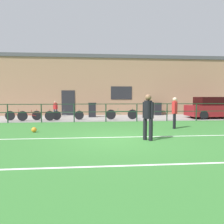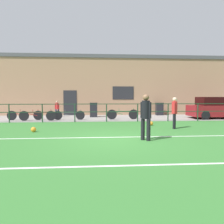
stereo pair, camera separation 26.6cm
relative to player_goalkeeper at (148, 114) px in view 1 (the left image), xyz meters
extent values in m
cube|color=#387A33|center=(-1.08, 0.31, -0.98)|extent=(60.00, 44.00, 0.04)
cube|color=white|center=(-1.08, 0.73, -0.96)|extent=(36.00, 0.11, 0.00)
cube|color=white|center=(-1.08, -3.03, -0.96)|extent=(36.00, 0.11, 0.00)
cube|color=gray|center=(-1.08, 8.81, -0.95)|extent=(48.00, 5.00, 0.02)
cylinder|color=#193823|center=(-7.08, 6.31, -0.39)|extent=(0.07, 0.07, 1.15)
cylinder|color=#193823|center=(-5.08, 6.31, -0.39)|extent=(0.07, 0.07, 1.15)
cylinder|color=#193823|center=(-3.08, 6.31, -0.39)|extent=(0.07, 0.07, 1.15)
cylinder|color=#193823|center=(-1.08, 6.31, -0.39)|extent=(0.07, 0.07, 1.15)
cylinder|color=#193823|center=(0.92, 6.31, -0.39)|extent=(0.07, 0.07, 1.15)
cylinder|color=#193823|center=(2.92, 6.31, -0.39)|extent=(0.07, 0.07, 1.15)
cylinder|color=#193823|center=(4.92, 6.31, -0.39)|extent=(0.07, 0.07, 1.15)
cube|color=#193823|center=(-1.08, 6.31, 0.16)|extent=(36.00, 0.04, 0.04)
cube|color=#193823|center=(-1.08, 6.31, -0.33)|extent=(36.00, 0.04, 0.04)
cube|color=#A37A5B|center=(-1.08, 12.51, 1.45)|extent=(28.00, 2.40, 4.83)
cube|color=#232328|center=(-3.85, 11.29, 0.09)|extent=(1.10, 0.04, 2.10)
cube|color=#232328|center=(0.63, 11.29, 0.93)|extent=(1.80, 0.04, 1.10)
cube|color=#4C4C51|center=(-1.08, 12.51, 4.01)|extent=(28.00, 2.56, 0.30)
cylinder|color=black|center=(0.08, -0.09, -0.56)|extent=(0.15, 0.15, 0.80)
cylinder|color=black|center=(-0.08, 0.09, -0.56)|extent=(0.15, 0.15, 0.80)
cylinder|color=black|center=(0.00, 0.00, 0.17)|extent=(0.30, 0.30, 0.66)
sphere|color=brown|center=(0.00, 0.00, 0.62)|extent=(0.23, 0.23, 0.23)
cylinder|color=black|center=(0.12, -0.13, 0.16)|extent=(0.10, 0.10, 0.59)
cylinder|color=black|center=(-0.12, 0.13, 0.16)|extent=(0.10, 0.10, 0.59)
cylinder|color=black|center=(2.18, 3.03, -0.59)|extent=(0.14, 0.14, 0.75)
cylinder|color=black|center=(2.08, 2.82, -0.59)|extent=(0.14, 0.14, 0.75)
cylinder|color=red|center=(2.13, 2.92, 0.09)|extent=(0.28, 0.28, 0.62)
sphere|color=beige|center=(2.13, 2.92, 0.51)|extent=(0.21, 0.21, 0.21)
cylinder|color=red|center=(2.20, 3.08, 0.07)|extent=(0.10, 0.10, 0.55)
cylinder|color=red|center=(2.06, 2.77, 0.07)|extent=(0.10, 0.10, 0.55)
sphere|color=orange|center=(-4.63, 2.34, -0.85)|extent=(0.23, 0.23, 0.23)
sphere|color=orange|center=(1.28, 4.24, -0.85)|extent=(0.23, 0.23, 0.23)
cylinder|color=#232D4C|center=(-4.62, 9.82, -0.65)|extent=(0.11, 0.11, 0.59)
cylinder|color=#232D4C|center=(-4.79, 9.75, -0.65)|extent=(0.11, 0.11, 0.59)
cylinder|color=red|center=(-4.70, 9.78, -0.11)|extent=(0.22, 0.22, 0.49)
sphere|color=tan|center=(-4.70, 9.78, 0.22)|extent=(0.17, 0.17, 0.17)
cylinder|color=red|center=(-4.58, 9.83, -0.12)|extent=(0.08, 0.08, 0.44)
cylinder|color=red|center=(-4.83, 9.74, -0.12)|extent=(0.08, 0.08, 0.44)
cube|color=maroon|center=(7.20, 7.76, -0.39)|extent=(4.28, 1.80, 0.78)
cube|color=black|center=(6.98, 7.76, 0.30)|extent=(2.57, 1.51, 0.60)
cylinder|color=black|center=(5.74, 6.90, -0.64)|extent=(0.60, 0.18, 0.60)
cylinder|color=black|center=(5.74, 8.62, -0.64)|extent=(0.60, 0.18, 0.60)
cylinder|color=black|center=(-6.42, 7.09, -0.62)|extent=(0.65, 0.04, 0.65)
cylinder|color=black|center=(-4.69, 7.09, -0.62)|extent=(0.65, 0.04, 0.65)
cube|color=maroon|center=(-5.56, 7.09, -0.41)|extent=(1.35, 0.04, 0.04)
cube|color=maroon|center=(-5.99, 7.09, -0.52)|extent=(0.85, 0.03, 0.24)
cylinder|color=maroon|center=(-5.86, 7.09, -0.31)|extent=(0.03, 0.03, 0.20)
cylinder|color=maroon|center=(-4.69, 7.09, -0.34)|extent=(0.03, 0.03, 0.28)
cylinder|color=black|center=(-7.33, 7.51, -0.63)|extent=(0.63, 0.04, 0.63)
cylinder|color=black|center=(-5.61, 7.51, -0.63)|extent=(0.63, 0.04, 0.63)
cube|color=maroon|center=(-6.47, 7.51, -0.42)|extent=(1.34, 0.04, 0.04)
cube|color=maroon|center=(-6.90, 7.51, -0.53)|extent=(0.84, 0.03, 0.23)
cylinder|color=maroon|center=(-6.77, 7.51, -0.32)|extent=(0.03, 0.03, 0.20)
cylinder|color=maroon|center=(-5.61, 7.51, -0.35)|extent=(0.03, 0.03, 0.28)
cylinder|color=black|center=(-0.64, 7.51, -0.60)|extent=(0.68, 0.04, 0.68)
cylinder|color=black|center=(0.87, 7.51, -0.60)|extent=(0.68, 0.04, 0.68)
cube|color=#1E6633|center=(0.11, 7.51, -0.38)|extent=(1.18, 0.04, 0.04)
cube|color=#1E6633|center=(-0.26, 7.51, -0.49)|extent=(0.73, 0.03, 0.24)
cylinder|color=#1E6633|center=(-0.15, 7.51, -0.28)|extent=(0.03, 0.03, 0.20)
cylinder|color=#1E6633|center=(0.87, 7.51, -0.31)|extent=(0.03, 0.03, 0.28)
cylinder|color=black|center=(-4.32, 7.51, -0.64)|extent=(0.61, 0.04, 0.61)
cylinder|color=black|center=(-2.80, 7.51, -0.64)|extent=(0.61, 0.04, 0.61)
cube|color=#4C5156|center=(-3.56, 7.51, -0.44)|extent=(1.18, 0.04, 0.04)
cube|color=#4C5156|center=(-3.94, 7.51, -0.54)|extent=(0.74, 0.03, 0.22)
cylinder|color=#4C5156|center=(-3.82, 7.51, -0.34)|extent=(0.03, 0.03, 0.20)
cylinder|color=#4C5156|center=(-2.80, 7.51, -0.37)|extent=(0.03, 0.03, 0.28)
cube|color=black|center=(3.64, 10.74, -0.46)|extent=(0.57, 0.48, 0.96)
cube|color=black|center=(3.64, 10.74, 0.06)|extent=(0.60, 0.51, 0.08)
cube|color=black|center=(-1.89, 9.47, -0.43)|extent=(0.55, 0.47, 1.02)
cube|color=black|center=(-1.89, 9.47, 0.11)|extent=(0.59, 0.50, 0.08)
camera|label=1|loc=(-2.19, -8.30, 0.67)|focal=37.14mm
camera|label=2|loc=(-1.92, -8.33, 0.67)|focal=37.14mm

